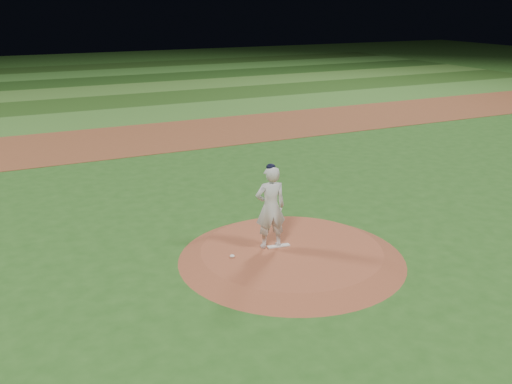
# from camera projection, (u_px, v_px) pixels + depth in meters

# --- Properties ---
(ground) EXTENTS (120.00, 120.00, 0.00)m
(ground) POSITION_uv_depth(u_px,v_px,m) (291.00, 258.00, 13.89)
(ground) COLOR #285A1D
(ground) RESTS_ON ground
(infield_dirt_band) EXTENTS (70.00, 6.00, 0.02)m
(infield_dirt_band) POSITION_uv_depth(u_px,v_px,m) (142.00, 138.00, 25.86)
(infield_dirt_band) COLOR brown
(infield_dirt_band) RESTS_ON ground
(outfield_stripe_0) EXTENTS (70.00, 5.00, 0.02)m
(outfield_stripe_0) POSITION_uv_depth(u_px,v_px,m) (116.00, 117.00, 30.56)
(outfield_stripe_0) COLOR #3E762A
(outfield_stripe_0) RESTS_ON ground
(outfield_stripe_1) EXTENTS (70.00, 5.00, 0.02)m
(outfield_stripe_1) POSITION_uv_depth(u_px,v_px,m) (98.00, 103.00, 34.83)
(outfield_stripe_1) COLOR #244A18
(outfield_stripe_1) RESTS_ON ground
(outfield_stripe_2) EXTENTS (70.00, 5.00, 0.02)m
(outfield_stripe_2) POSITION_uv_depth(u_px,v_px,m) (84.00, 91.00, 39.11)
(outfield_stripe_2) COLOR #41752A
(outfield_stripe_2) RESTS_ON ground
(outfield_stripe_3) EXTENTS (70.00, 5.00, 0.02)m
(outfield_stripe_3) POSITION_uv_depth(u_px,v_px,m) (72.00, 82.00, 43.38)
(outfield_stripe_3) COLOR #1D4215
(outfield_stripe_3) RESTS_ON ground
(outfield_stripe_4) EXTENTS (70.00, 5.00, 0.02)m
(outfield_stripe_4) POSITION_uv_depth(u_px,v_px,m) (63.00, 75.00, 47.66)
(outfield_stripe_4) COLOR #387329
(outfield_stripe_4) RESTS_ON ground
(outfield_stripe_5) EXTENTS (70.00, 5.00, 0.02)m
(outfield_stripe_5) POSITION_uv_depth(u_px,v_px,m) (55.00, 69.00, 51.93)
(outfield_stripe_5) COLOR #204315
(outfield_stripe_5) RESTS_ON ground
(pitchers_mound) EXTENTS (5.50, 5.50, 0.25)m
(pitchers_mound) POSITION_uv_depth(u_px,v_px,m) (291.00, 254.00, 13.85)
(pitchers_mound) COLOR #9C4C30
(pitchers_mound) RESTS_ON ground
(pitching_rubber) EXTENTS (0.57, 0.21, 0.03)m
(pitching_rubber) POSITION_uv_depth(u_px,v_px,m) (279.00, 246.00, 13.95)
(pitching_rubber) COLOR silver
(pitching_rubber) RESTS_ON pitchers_mound
(rosin_bag) EXTENTS (0.12, 0.12, 0.06)m
(rosin_bag) POSITION_uv_depth(u_px,v_px,m) (232.00, 256.00, 13.36)
(rosin_bag) COLOR white
(rosin_bag) RESTS_ON pitchers_mound
(pitcher_on_mound) EXTENTS (0.81, 0.59, 2.11)m
(pitcher_on_mound) POSITION_uv_depth(u_px,v_px,m) (270.00, 207.00, 13.61)
(pitcher_on_mound) COLOR silver
(pitcher_on_mound) RESTS_ON pitchers_mound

